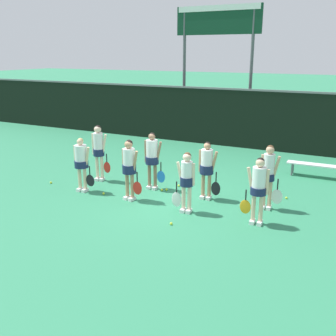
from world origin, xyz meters
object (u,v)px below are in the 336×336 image
object	(u,v)px
player_3	(258,185)
player_7	(269,172)
scoreboard	(218,36)
tennis_ball_5	(162,190)
tennis_ball_0	(104,193)
tennis_ball_1	(167,189)
player_2	(186,178)
player_6	(207,166)
player_1	(129,165)
tennis_ball_2	(51,183)
tennis_ball_4	(286,198)
player_0	(81,160)
bench_courtside	(320,166)
player_5	(152,156)
tennis_ball_3	(171,224)
player_4	(99,148)
tennis_ball_6	(179,186)

from	to	relation	value
player_3	player_7	bearing A→B (deg)	87.29
scoreboard	player_7	distance (m)	9.40
player_3	player_7	xyz separation A→B (m)	(-0.00, 1.07, 0.03)
tennis_ball_5	player_3	bearing A→B (deg)	-18.33
tennis_ball_0	tennis_ball_1	xyz separation A→B (m)	(1.49, 1.14, 0.00)
player_2	player_6	world-z (taller)	player_6
player_1	tennis_ball_2	bearing A→B (deg)	-174.31
tennis_ball_1	tennis_ball_4	world-z (taller)	tennis_ball_1
player_3	tennis_ball_0	distance (m)	4.61
player_0	player_7	xyz separation A→B (m)	(5.24, 1.10, 0.06)
tennis_ball_0	scoreboard	bearing A→B (deg)	88.38
bench_courtside	tennis_ball_1	xyz separation A→B (m)	(-3.95, -3.42, -0.36)
player_2	player_6	distance (m)	1.14
scoreboard	player_1	distance (m)	9.36
player_0	scoreboard	bearing A→B (deg)	82.06
player_2	player_6	xyz separation A→B (m)	(0.11, 1.14, 0.03)
player_2	tennis_ball_5	xyz separation A→B (m)	(-1.31, 1.14, -0.90)
player_0	tennis_ball_5	distance (m)	2.54
player_3	tennis_ball_5	world-z (taller)	player_3
player_7	tennis_ball_5	world-z (taller)	player_7
player_5	tennis_ball_2	distance (m)	3.44
player_3	player_7	world-z (taller)	player_7
tennis_ball_3	tennis_ball_4	size ratio (longest dim) A/B	1.04
player_4	tennis_ball_3	world-z (taller)	player_4
player_7	tennis_ball_4	xyz separation A→B (m)	(0.35, 0.98, -0.98)
tennis_ball_3	player_7	bearing A→B (deg)	48.92
scoreboard	bench_courtside	world-z (taller)	scoreboard
tennis_ball_1	tennis_ball_4	bearing A→B (deg)	15.24
tennis_ball_0	tennis_ball_3	world-z (taller)	tennis_ball_0
scoreboard	tennis_ball_6	distance (m)	8.50
bench_courtside	player_6	distance (m)	4.43
tennis_ball_0	tennis_ball_4	world-z (taller)	tennis_ball_0
player_4	tennis_ball_1	xyz separation A→B (m)	(2.39, 0.08, -1.05)
player_0	player_6	size ratio (longest dim) A/B	0.98
player_7	tennis_ball_5	xyz separation A→B (m)	(-3.13, -0.03, -0.98)
tennis_ball_1	tennis_ball_6	distance (m)	0.53
player_4	tennis_ball_6	xyz separation A→B (m)	(2.56, 0.58, -1.05)
player_4	player_6	world-z (taller)	player_4
player_1	bench_courtside	bearing A→B (deg)	51.89
player_6	tennis_ball_4	distance (m)	2.47
player_3	tennis_ball_0	size ratio (longest dim) A/B	24.20
player_6	tennis_ball_6	size ratio (longest dim) A/B	25.28
tennis_ball_6	scoreboard	bearing A→B (deg)	101.56
bench_courtside	player_7	distance (m)	3.66
tennis_ball_2	tennis_ball_3	world-z (taller)	same
player_1	tennis_ball_2	world-z (taller)	player_1
player_3	tennis_ball_2	distance (m)	6.67
player_7	tennis_ball_0	bearing A→B (deg)	-169.22
player_5	tennis_ball_2	size ratio (longest dim) A/B	25.94
tennis_ball_5	tennis_ball_6	world-z (taller)	tennis_ball_5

